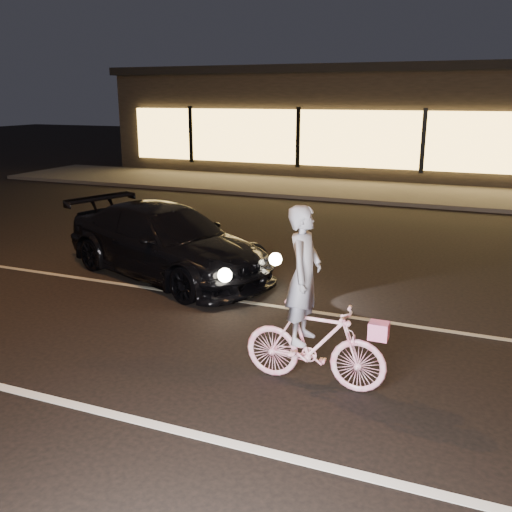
% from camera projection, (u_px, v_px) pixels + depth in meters
% --- Properties ---
extents(ground, '(90.00, 90.00, 0.00)m').
position_uv_depth(ground, '(265.00, 370.00, 6.71)').
color(ground, black).
rests_on(ground, ground).
extents(lane_stripe_near, '(60.00, 0.12, 0.01)m').
position_uv_depth(lane_stripe_near, '(207.00, 438.00, 5.37)').
color(lane_stripe_near, silver).
rests_on(lane_stripe_near, ground).
extents(lane_stripe_far, '(60.00, 0.10, 0.01)m').
position_uv_depth(lane_stripe_far, '(314.00, 312.00, 8.49)').
color(lane_stripe_far, gray).
rests_on(lane_stripe_far, ground).
extents(sidewalk, '(30.00, 4.00, 0.12)m').
position_uv_depth(sidewalk, '(413.00, 194.00, 18.27)').
color(sidewalk, '#383533').
rests_on(sidewalk, ground).
extents(storefront, '(25.40, 8.42, 4.20)m').
position_uv_depth(storefront, '(436.00, 120.00, 23.01)').
color(storefront, black).
rests_on(storefront, ground).
extents(cyclist, '(1.60, 0.55, 2.02)m').
position_uv_depth(cyclist, '(312.00, 324.00, 6.20)').
color(cyclist, '#E73E74').
rests_on(cyclist, ground).
extents(sedan, '(4.64, 3.11, 1.25)m').
position_uv_depth(sedan, '(166.00, 241.00, 10.06)').
color(sedan, black).
rests_on(sedan, ground).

